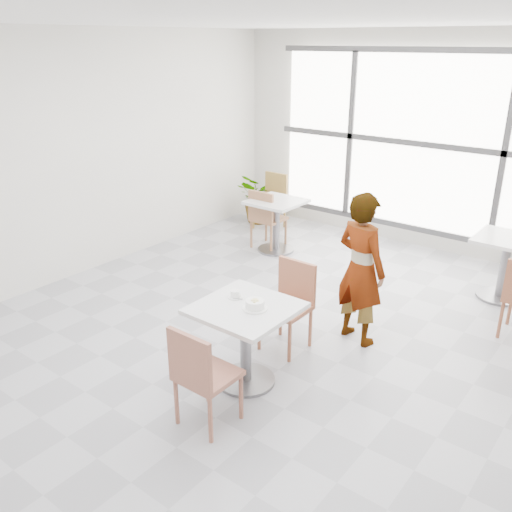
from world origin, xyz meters
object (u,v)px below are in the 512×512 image
Objects in this scene: oatmeal_bowl at (255,304)px; bg_chair_left_near at (265,215)px; person at (361,269)px; plant_left at (260,199)px; chair_far at (290,299)px; coffee_cup at (235,295)px; bg_table_left at (276,218)px; main_table at (246,330)px; chair_near at (200,372)px; bg_chair_left_far at (272,197)px; bg_table_right at (505,259)px.

bg_chair_left_near is (-1.97, 2.76, -0.29)m from oatmeal_bowl.
person is (0.32, 1.27, -0.02)m from oatmeal_bowl.
person reaches higher than plant_left.
chair_far reaches higher than coffee_cup.
bg_table_left is 0.18m from bg_chair_left_near.
main_table is 3.26m from bg_table_left.
oatmeal_bowl reaches higher than coffee_cup.
person is at bearing 47.19° from chair_far.
plant_left is (-2.77, 3.67, -0.39)m from oatmeal_bowl.
chair_near is 1.00× the size of bg_chair_left_far.
person is at bearing -35.63° from bg_table_left.
main_table is 4.34m from bg_chair_left_far.
coffee_cup is 0.10× the size of person.
coffee_cup is 1.34m from person.
chair_near reaches higher than plant_left.
bg_chair_left_near is at bearing -60.06° from chair_near.
bg_table_right is 3.71m from bg_chair_left_far.
oatmeal_bowl is at bearing -13.57° from coffee_cup.
bg_chair_left_near reaches higher than main_table.
oatmeal_bowl is 3.32m from bg_table_left.
oatmeal_bowl is 0.24× the size of bg_chair_left_far.
main_table is 1.36m from person.
bg_chair_left_far is (-2.80, 2.35, -0.27)m from person.
bg_chair_left_near is at bearing -173.07° from bg_table_left.
main_table is 0.98× the size of plant_left.
bg_table_right is 4.00m from plant_left.
bg_chair_left_far is at bearing 123.36° from main_table.
main_table is 0.32m from coffee_cup.
oatmeal_bowl is 0.24× the size of bg_chair_left_near.
bg_chair_left_far is (-2.22, 3.55, -0.28)m from coffee_cup.
bg_table_left is 0.92× the size of plant_left.
oatmeal_bowl is 3.39m from bg_table_right.
chair_far reaches higher than bg_table_left.
bg_chair_left_far is (-3.68, 0.46, 0.01)m from bg_table_right.
chair_far is 2.70m from bg_chair_left_near.
bg_chair_left_near is at bearing -48.86° from plant_left.
main_table is 3.81× the size of oatmeal_bowl.
bg_table_left and bg_table_right have the same top height.
oatmeal_bowl is (-0.01, 0.69, 0.29)m from chair_near.
chair_near is 0.56× the size of person.
oatmeal_bowl is 0.14× the size of person.
oatmeal_bowl is 4.61m from plant_left.
person reaches higher than bg_table_right.
bg_table_left is (-1.53, 2.71, -0.29)m from coffee_cup.
chair_far is 0.83m from oatmeal_bowl.
bg_chair_left_near is (-1.88, 2.77, -0.02)m from main_table.
coffee_cup is at bearing -69.61° from chair_near.
bg_table_left is at bearing -62.49° from chair_near.
chair_far is 1.00× the size of bg_chair_left_near.
main_table is 1.07× the size of bg_table_left.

